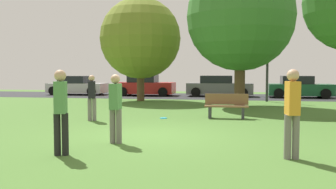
{
  "coord_description": "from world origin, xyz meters",
  "views": [
    {
      "loc": [
        2.22,
        -9.68,
        1.74
      ],
      "look_at": [
        0.0,
        2.34,
        0.97
      ],
      "focal_mm": 39.67,
      "sensor_mm": 36.0,
      "label": 1
    }
  ],
  "objects_px": {
    "person_thrower": "(61,108)",
    "park_bench": "(226,106)",
    "birch_tree_lone": "(140,38)",
    "oak_tree_left": "(240,17)",
    "parked_car_silver": "(77,86)",
    "street_lamp_post": "(267,62)",
    "person_catcher": "(92,96)",
    "parked_car_green": "(299,88)",
    "person_bystander": "(116,105)",
    "person_walking": "(292,109)",
    "parked_car_grey": "(219,87)",
    "frisbee_disc": "(163,118)",
    "parked_car_red": "(145,86)"
  },
  "relations": [
    {
      "from": "person_bystander",
      "to": "park_bench",
      "type": "height_order",
      "value": "person_bystander"
    },
    {
      "from": "parked_car_red",
      "to": "parked_car_grey",
      "type": "relative_size",
      "value": 0.91
    },
    {
      "from": "person_thrower",
      "to": "parked_car_green",
      "type": "bearing_deg",
      "value": -37.68
    },
    {
      "from": "parked_car_red",
      "to": "parked_car_green",
      "type": "distance_m",
      "value": 10.52
    },
    {
      "from": "person_catcher",
      "to": "street_lamp_post",
      "type": "distance_m",
      "value": 11.82
    },
    {
      "from": "person_thrower",
      "to": "parked_car_grey",
      "type": "height_order",
      "value": "person_thrower"
    },
    {
      "from": "parked_car_red",
      "to": "park_bench",
      "type": "distance_m",
      "value": 13.44
    },
    {
      "from": "oak_tree_left",
      "to": "person_thrower",
      "type": "relative_size",
      "value": 3.97
    },
    {
      "from": "parked_car_grey",
      "to": "street_lamp_post",
      "type": "xyz_separation_m",
      "value": [
        2.9,
        -4.01,
        1.59
      ]
    },
    {
      "from": "person_bystander",
      "to": "frisbee_disc",
      "type": "bearing_deg",
      "value": -0.51
    },
    {
      "from": "person_catcher",
      "to": "parked_car_green",
      "type": "xyz_separation_m",
      "value": [
        9.06,
        13.43,
        -0.22
      ]
    },
    {
      "from": "person_catcher",
      "to": "parked_car_silver",
      "type": "bearing_deg",
      "value": -169.17
    },
    {
      "from": "parked_car_green",
      "to": "person_catcher",
      "type": "bearing_deg",
      "value": -124.0
    },
    {
      "from": "person_catcher",
      "to": "person_bystander",
      "type": "xyz_separation_m",
      "value": [
        2.12,
        -3.75,
        0.04
      ]
    },
    {
      "from": "person_walking",
      "to": "parked_car_silver",
      "type": "distance_m",
      "value": 22.33
    },
    {
      "from": "parked_car_red",
      "to": "park_bench",
      "type": "relative_size",
      "value": 2.55
    },
    {
      "from": "person_walking",
      "to": "person_bystander",
      "type": "bearing_deg",
      "value": 66.57
    },
    {
      "from": "person_bystander",
      "to": "person_walking",
      "type": "bearing_deg",
      "value": -100.97
    },
    {
      "from": "birch_tree_lone",
      "to": "parked_car_silver",
      "type": "xyz_separation_m",
      "value": [
        -6.17,
        4.84,
        -3.01
      ]
    },
    {
      "from": "frisbee_disc",
      "to": "parked_car_green",
      "type": "relative_size",
      "value": 0.07
    },
    {
      "from": "person_catcher",
      "to": "birch_tree_lone",
      "type": "bearing_deg",
      "value": 168.16
    },
    {
      "from": "oak_tree_left",
      "to": "parked_car_silver",
      "type": "bearing_deg",
      "value": 148.5
    },
    {
      "from": "birch_tree_lone",
      "to": "person_bystander",
      "type": "xyz_separation_m",
      "value": [
        2.67,
        -12.56,
        -2.72
      ]
    },
    {
      "from": "parked_car_green",
      "to": "person_thrower",
      "type": "bearing_deg",
      "value": -112.29
    },
    {
      "from": "birch_tree_lone",
      "to": "oak_tree_left",
      "type": "xyz_separation_m",
      "value": [
        5.68,
        -2.42,
        0.73
      ]
    },
    {
      "from": "parked_car_red",
      "to": "person_bystander",
      "type": "bearing_deg",
      "value": -78.32
    },
    {
      "from": "street_lamp_post",
      "to": "oak_tree_left",
      "type": "bearing_deg",
      "value": -115.72
    },
    {
      "from": "person_catcher",
      "to": "street_lamp_post",
      "type": "xyz_separation_m",
      "value": [
        6.7,
        9.64,
        1.37
      ]
    },
    {
      "from": "person_catcher",
      "to": "person_bystander",
      "type": "height_order",
      "value": "person_bystander"
    },
    {
      "from": "oak_tree_left",
      "to": "parked_car_grey",
      "type": "bearing_deg",
      "value": 100.4
    },
    {
      "from": "person_thrower",
      "to": "oak_tree_left",
      "type": "bearing_deg",
      "value": -33.14
    },
    {
      "from": "street_lamp_post",
      "to": "park_bench",
      "type": "bearing_deg",
      "value": -104.5
    },
    {
      "from": "person_thrower",
      "to": "park_bench",
      "type": "distance_m",
      "value": 7.52
    },
    {
      "from": "person_thrower",
      "to": "street_lamp_post",
      "type": "distance_m",
      "value": 15.79
    },
    {
      "from": "parked_car_grey",
      "to": "street_lamp_post",
      "type": "bearing_deg",
      "value": -54.13
    },
    {
      "from": "birch_tree_lone",
      "to": "parked_car_grey",
      "type": "distance_m",
      "value": 7.16
    },
    {
      "from": "person_thrower",
      "to": "park_bench",
      "type": "relative_size",
      "value": 1.11
    },
    {
      "from": "person_catcher",
      "to": "person_bystander",
      "type": "distance_m",
      "value": 4.31
    },
    {
      "from": "person_bystander",
      "to": "person_thrower",
      "type": "bearing_deg",
      "value": 156.29
    },
    {
      "from": "oak_tree_left",
      "to": "person_walking",
      "type": "xyz_separation_m",
      "value": [
        0.93,
        -11.05,
        -3.38
      ]
    },
    {
      "from": "person_walking",
      "to": "parked_car_grey",
      "type": "distance_m",
      "value": 18.46
    },
    {
      "from": "parked_car_grey",
      "to": "street_lamp_post",
      "type": "relative_size",
      "value": 1.0
    },
    {
      "from": "person_catcher",
      "to": "person_walking",
      "type": "bearing_deg",
      "value": 37.03
    },
    {
      "from": "birch_tree_lone",
      "to": "street_lamp_post",
      "type": "distance_m",
      "value": 7.43
    },
    {
      "from": "oak_tree_left",
      "to": "street_lamp_post",
      "type": "relative_size",
      "value": 1.56
    },
    {
      "from": "person_thrower",
      "to": "parked_car_silver",
      "type": "bearing_deg",
      "value": 8.01
    },
    {
      "from": "person_bystander",
      "to": "parked_car_red",
      "type": "xyz_separation_m",
      "value": [
        -3.58,
        17.33,
        -0.22
      ]
    },
    {
      "from": "person_catcher",
      "to": "park_bench",
      "type": "bearing_deg",
      "value": 93.69
    },
    {
      "from": "person_bystander",
      "to": "parked_car_silver",
      "type": "xyz_separation_m",
      "value": [
        -8.84,
        17.4,
        -0.28
      ]
    },
    {
      "from": "person_thrower",
      "to": "person_bystander",
      "type": "bearing_deg",
      "value": -41.2
    }
  ]
}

